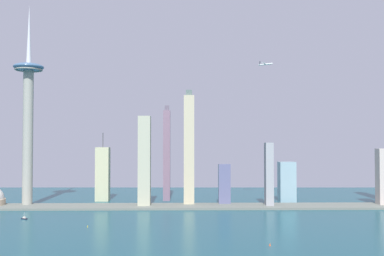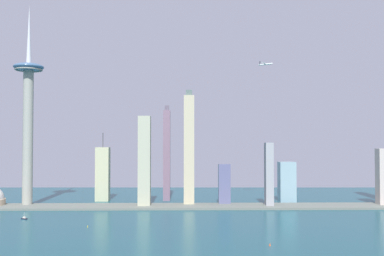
{
  "view_description": "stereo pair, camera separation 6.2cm",
  "coord_description": "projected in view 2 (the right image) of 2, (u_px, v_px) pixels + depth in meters",
  "views": [
    {
      "loc": [
        -66.78,
        -274.44,
        103.78
      ],
      "look_at": [
        -55.82,
        402.45,
        124.33
      ],
      "focal_mm": 41.52,
      "sensor_mm": 36.0,
      "label": 1
    },
    {
      "loc": [
        -66.72,
        -274.44,
        103.78
      ],
      "look_at": [
        -55.82,
        402.45,
        124.33
      ],
      "focal_mm": 41.52,
      "sensor_mm": 36.0,
      "label": 2
    }
  ],
  "objects": [
    {
      "name": "boat_3",
      "position": [
        24.0,
        218.0,
        591.38
      ],
      "size": [
        9.38,
        6.7,
        9.24
      ],
      "rotation": [
        0.0,
        0.0,
        2.68
      ],
      "color": "black",
      "rests_on": "ground"
    },
    {
      "name": "channel_buoy_0",
      "position": [
        87.0,
        226.0,
        536.02
      ],
      "size": [
        1.05,
        1.05,
        2.73
      ],
      "primitive_type": "cone",
      "color": "yellow",
      "rests_on": "ground"
    },
    {
      "name": "waterfront_pier",
      "position": [
        227.0,
        206.0,
        698.2
      ],
      "size": [
        910.67,
        58.6,
        3.16
      ],
      "primitive_type": "cube",
      "color": "slate",
      "rests_on": "ground"
    },
    {
      "name": "observation_tower",
      "position": [
        28.0,
        106.0,
        715.03
      ],
      "size": [
        47.99,
        47.99,
        325.68
      ],
      "color": "gray",
      "rests_on": "ground"
    },
    {
      "name": "skyscraper_3",
      "position": [
        103.0,
        174.0,
        776.81
      ],
      "size": [
        23.36,
        20.24,
        119.01
      ],
      "color": "#B6B990",
      "rests_on": "ground"
    },
    {
      "name": "channel_buoy_2",
      "position": [
        270.0,
        244.0,
        440.83
      ],
      "size": [
        1.8,
        1.8,
        2.67
      ],
      "primitive_type": "cone",
      "color": "#E54C19",
      "rests_on": "ground"
    },
    {
      "name": "skyscraper_8",
      "position": [
        167.0,
        154.0,
        782.07
      ],
      "size": [
        12.2,
        15.15,
        167.28
      ],
      "color": "slate",
      "rests_on": "ground"
    },
    {
      "name": "skyscraper_2",
      "position": [
        287.0,
        182.0,
        763.69
      ],
      "size": [
        27.3,
        25.97,
        68.69
      ],
      "color": "#84A7B3",
      "rests_on": "ground"
    },
    {
      "name": "skyscraper_6",
      "position": [
        189.0,
        149.0,
        723.53
      ],
      "size": [
        16.82,
        23.74,
        187.75
      ],
      "color": "#BBB08E",
      "rests_on": "ground"
    },
    {
      "name": "airplane",
      "position": [
        266.0,
        64.0,
        747.13
      ],
      "size": [
        22.6,
        22.22,
        7.58
      ],
      "rotation": [
        0.0,
        0.0,
        5.68
      ],
      "color": "white"
    },
    {
      "name": "skyscraper_1",
      "position": [
        269.0,
        175.0,
        701.38
      ],
      "size": [
        12.24,
        17.71,
        101.87
      ],
      "color": "#93969C",
      "rests_on": "ground"
    },
    {
      "name": "skyscraper_5",
      "position": [
        144.0,
        162.0,
        701.17
      ],
      "size": [
        19.26,
        19.44,
        144.03
      ],
      "color": "#ABAE92",
      "rests_on": "ground"
    },
    {
      "name": "skyscraper_4",
      "position": [
        224.0,
        185.0,
        723.49
      ],
      "size": [
        19.11,
        15.62,
        66.89
      ],
      "color": "slate",
      "rests_on": "ground"
    }
  ]
}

